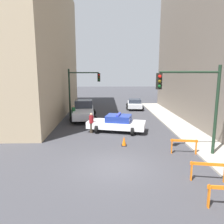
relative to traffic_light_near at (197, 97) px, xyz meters
The scene contains 11 objects.
ground_plane 6.07m from the traffic_light_near, 163.14° to the right, with size 120.00×120.00×0.00m, color #38383D.
traffic_light_near is the anchor object (origin of this frame).
traffic_light_far 14.06m from the traffic_light_near, 124.85° to the left, with size 3.44×0.35×5.20m.
police_car 7.44m from the traffic_light_near, 128.55° to the left, with size 5.01×3.06×1.52m.
white_truck 13.06m from the traffic_light_near, 126.02° to the left, with size 2.90×5.53×1.90m.
parked_car_near 16.82m from the traffic_light_near, 94.64° to the left, with size 2.54×4.45×1.31m.
pedestrian_crossing 8.59m from the traffic_light_near, 141.49° to the left, with size 0.40×0.40×1.66m.
pedestrian_corner 12.66m from the traffic_light_near, 132.69° to the left, with size 0.50×0.50×1.66m.
barrier_mid 4.28m from the traffic_light_near, 100.65° to the right, with size 1.58×0.42×0.90m.
barrier_back 2.97m from the traffic_light_near, 147.04° to the left, with size 1.59×0.38×0.90m.
traffic_cone 5.45m from the traffic_light_near, 154.92° to the left, with size 0.36×0.36×0.66m.
Camera 1 is at (-0.50, -10.77, 4.99)m, focal length 35.00 mm.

